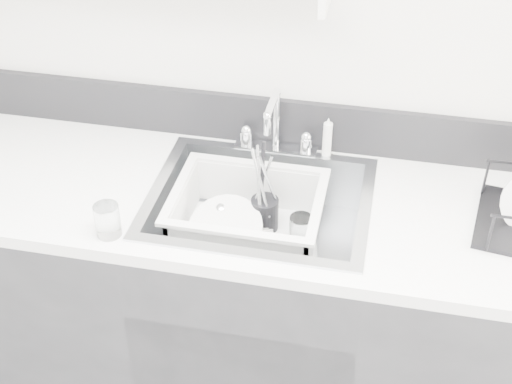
# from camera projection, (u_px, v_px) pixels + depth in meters

# --- Properties ---
(room_shell) EXTENTS (3.50, 3.00, 2.60)m
(room_shell) POSITION_uv_depth(u_px,v_px,m) (142.00, 104.00, 0.97)
(room_shell) COLOR silver
(room_shell) RESTS_ON ground
(counter_run) EXTENTS (3.20, 0.62, 0.92)m
(counter_run) POSITION_uv_depth(u_px,v_px,m) (259.00, 310.00, 2.33)
(counter_run) COLOR #28282C
(counter_run) RESTS_ON ground
(backsplash) EXTENTS (3.20, 0.02, 0.16)m
(backsplash) POSITION_uv_depth(u_px,v_px,m) (279.00, 122.00, 2.24)
(backsplash) COLOR black
(backsplash) RESTS_ON counter_run
(sink) EXTENTS (0.64, 0.52, 0.20)m
(sink) POSITION_uv_depth(u_px,v_px,m) (259.00, 223.00, 2.11)
(sink) COLOR silver
(sink) RESTS_ON counter_run
(faucet) EXTENTS (0.26, 0.18, 0.23)m
(faucet) POSITION_uv_depth(u_px,v_px,m) (276.00, 136.00, 2.21)
(faucet) COLOR silver
(faucet) RESTS_ON counter_run
(side_sprayer) EXTENTS (0.03, 0.03, 0.14)m
(side_sprayer) POSITION_uv_depth(u_px,v_px,m) (327.00, 138.00, 2.19)
(side_sprayer) COLOR silver
(side_sprayer) RESTS_ON counter_run
(wash_tub) EXTENTS (0.50, 0.44, 0.17)m
(wash_tub) POSITION_uv_depth(u_px,v_px,m) (248.00, 217.00, 2.12)
(wash_tub) COLOR silver
(wash_tub) RESTS_ON sink
(plate_stack) EXTENTS (0.27, 0.26, 0.11)m
(plate_stack) POSITION_uv_depth(u_px,v_px,m) (229.00, 235.00, 2.12)
(plate_stack) COLOR white
(plate_stack) RESTS_ON wash_tub
(utensil_cup) EXTENTS (0.08, 0.08, 0.28)m
(utensil_cup) POSITION_uv_depth(u_px,v_px,m) (265.00, 211.00, 2.16)
(utensil_cup) COLOR black
(utensil_cup) RESTS_ON wash_tub
(ladle) EXTENTS (0.22, 0.28, 0.08)m
(ladle) POSITION_uv_depth(u_px,v_px,m) (228.00, 231.00, 2.12)
(ladle) COLOR silver
(ladle) RESTS_ON wash_tub
(tumbler_in_tub) EXTENTS (0.07, 0.07, 0.10)m
(tumbler_in_tub) POSITION_uv_depth(u_px,v_px,m) (301.00, 231.00, 2.10)
(tumbler_in_tub) COLOR white
(tumbler_in_tub) RESTS_ON wash_tub
(tumbler_counter) EXTENTS (0.07, 0.07, 0.09)m
(tumbler_counter) POSITION_uv_depth(u_px,v_px,m) (108.00, 220.00, 1.90)
(tumbler_counter) COLOR white
(tumbler_counter) RESTS_ON counter_run
(bowl_small) EXTENTS (0.13, 0.13, 0.03)m
(bowl_small) POSITION_uv_depth(u_px,v_px,m) (281.00, 249.00, 2.09)
(bowl_small) COLOR white
(bowl_small) RESTS_ON wash_tub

